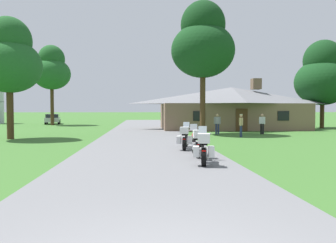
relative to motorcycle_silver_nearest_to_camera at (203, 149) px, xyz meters
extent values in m
plane|color=#386628|center=(-1.94, 12.29, -0.61)|extent=(500.00, 500.00, 0.00)
cube|color=slate|center=(-1.94, 10.29, -0.58)|extent=(6.40, 80.00, 0.06)
cylinder|color=black|center=(0.16, 0.95, -0.23)|extent=(0.21, 0.65, 0.64)
cylinder|color=black|center=(-0.08, -0.47, -0.23)|extent=(0.26, 0.66, 0.64)
cube|color=silver|center=(0.04, 0.22, -0.17)|extent=(0.35, 0.59, 0.30)
ellipsoid|color=#B2B5BC|center=(0.08, 0.48, 0.28)|extent=(0.38, 0.56, 0.26)
cube|color=black|center=(0.00, 0.02, 0.19)|extent=(0.36, 0.56, 0.10)
cylinder|color=silver|center=(0.15, 0.91, 0.47)|extent=(0.66, 0.14, 0.03)
cylinder|color=silver|center=(0.16, 0.95, 0.13)|extent=(0.10, 0.24, 0.73)
cube|color=#B2BCC6|center=(0.17, 1.01, 0.61)|extent=(0.33, 0.16, 0.27)
sphere|color=silver|center=(0.15, 0.91, 0.33)|extent=(0.11, 0.11, 0.11)
cube|color=silver|center=(-0.09, -0.52, 0.41)|extent=(0.45, 0.42, 0.32)
cube|color=red|center=(-0.11, -0.69, 0.00)|extent=(0.14, 0.05, 0.06)
cylinder|color=silver|center=(0.11, -0.18, -0.33)|extent=(0.16, 0.55, 0.07)
cube|color=silver|center=(-0.33, -0.38, -0.05)|extent=(0.26, 0.43, 0.36)
cube|color=silver|center=(0.19, -0.46, -0.05)|extent=(0.26, 0.43, 0.36)
cylinder|color=black|center=(0.13, 2.87, -0.23)|extent=(0.14, 0.64, 0.64)
cylinder|color=black|center=(0.07, 1.43, -0.23)|extent=(0.18, 0.65, 0.64)
cube|color=silver|center=(0.10, 2.13, -0.17)|extent=(0.29, 0.57, 0.30)
ellipsoid|color=maroon|center=(0.11, 2.39, 0.28)|extent=(0.32, 0.53, 0.26)
cube|color=black|center=(0.09, 1.93, 0.19)|extent=(0.30, 0.53, 0.10)
cylinder|color=silver|center=(0.13, 2.83, 0.47)|extent=(0.66, 0.06, 0.03)
cylinder|color=silver|center=(0.13, 2.87, 0.13)|extent=(0.07, 0.24, 0.73)
cube|color=#B2BCC6|center=(0.14, 2.93, 0.61)|extent=(0.32, 0.12, 0.27)
sphere|color=silver|center=(0.13, 2.83, 0.33)|extent=(0.11, 0.11, 0.11)
cube|color=silver|center=(0.06, 1.38, 0.41)|extent=(0.42, 0.38, 0.32)
cube|color=red|center=(0.06, 1.21, 0.00)|extent=(0.14, 0.04, 0.06)
cylinder|color=silver|center=(0.22, 1.75, -0.33)|extent=(0.10, 0.55, 0.07)
cylinder|color=black|center=(0.11, 5.18, -0.23)|extent=(0.24, 0.65, 0.64)
cylinder|color=black|center=(-0.18, 3.77, -0.23)|extent=(0.28, 0.66, 0.64)
cube|color=silver|center=(-0.04, 4.45, -0.17)|extent=(0.37, 0.60, 0.30)
ellipsoid|color=#1E3899|center=(0.02, 4.71, 0.28)|extent=(0.40, 0.57, 0.26)
cube|color=black|center=(-0.08, 4.26, 0.19)|extent=(0.38, 0.57, 0.10)
cylinder|color=silver|center=(0.10, 5.14, 0.47)|extent=(0.65, 0.16, 0.03)
cylinder|color=silver|center=(0.11, 5.18, 0.13)|extent=(0.11, 0.24, 0.73)
cube|color=#B2BCC6|center=(0.12, 5.24, 0.61)|extent=(0.34, 0.17, 0.27)
sphere|color=silver|center=(0.10, 5.14, 0.33)|extent=(0.11, 0.11, 0.11)
cube|color=silver|center=(-0.19, 3.72, 0.41)|extent=(0.46, 0.43, 0.32)
cube|color=red|center=(-0.22, 3.55, 0.00)|extent=(0.14, 0.06, 0.06)
cylinder|color=silver|center=(0.02, 4.05, -0.33)|extent=(0.18, 0.55, 0.07)
cube|color=silver|center=(-0.42, 3.87, -0.05)|extent=(0.28, 0.43, 0.36)
cube|color=silver|center=(0.09, 3.76, -0.05)|extent=(0.28, 0.43, 0.36)
cube|color=brown|center=(6.99, 20.84, 0.69)|extent=(14.20, 6.66, 2.60)
pyramid|color=slate|center=(6.99, 20.84, 2.85)|extent=(15.05, 7.06, 1.70)
cube|color=brown|center=(9.55, 20.84, 4.05)|extent=(0.90, 0.90, 1.10)
cube|color=#472D19|center=(6.99, 17.48, 0.44)|extent=(1.10, 0.08, 2.10)
cube|color=black|center=(3.02, 17.48, 0.82)|extent=(1.10, 0.06, 0.90)
cube|color=black|center=(10.97, 17.48, 0.82)|extent=(1.10, 0.06, 0.90)
cylinder|color=navy|center=(3.82, 14.19, -0.18)|extent=(0.14, 0.14, 0.86)
cylinder|color=navy|center=(4.00, 14.18, -0.18)|extent=(0.14, 0.14, 0.86)
cube|color=gray|center=(3.91, 14.18, 0.53)|extent=(0.38, 0.25, 0.56)
cylinder|color=gray|center=(3.68, 14.20, 0.51)|extent=(0.09, 0.09, 0.58)
cylinder|color=gray|center=(4.14, 14.16, 0.51)|extent=(0.09, 0.09, 0.58)
sphere|color=tan|center=(3.91, 14.18, 0.95)|extent=(0.21, 0.21, 0.21)
cylinder|color=black|center=(7.52, 14.06, -0.18)|extent=(0.14, 0.14, 0.86)
cylinder|color=black|center=(7.64, 13.92, -0.18)|extent=(0.14, 0.14, 0.86)
cube|color=silver|center=(7.58, 13.99, 0.53)|extent=(0.40, 0.42, 0.56)
cylinder|color=silver|center=(7.44, 14.17, 0.51)|extent=(0.09, 0.09, 0.58)
cylinder|color=silver|center=(7.72, 13.82, 0.51)|extent=(0.09, 0.09, 0.58)
sphere|color=tan|center=(7.58, 13.99, 0.95)|extent=(0.21, 0.21, 0.21)
cylinder|color=navy|center=(5.04, 11.49, -0.18)|extent=(0.14, 0.14, 0.86)
cylinder|color=navy|center=(4.96, 11.33, -0.18)|extent=(0.14, 0.14, 0.86)
cube|color=tan|center=(5.00, 11.41, 0.53)|extent=(0.36, 0.42, 0.56)
cylinder|color=tan|center=(5.11, 11.61, 0.51)|extent=(0.09, 0.09, 0.58)
cylinder|color=tan|center=(4.89, 11.21, 0.51)|extent=(0.09, 0.09, 0.58)
sphere|color=tan|center=(5.00, 11.41, 0.95)|extent=(0.21, 0.21, 0.21)
cylinder|color=#B2AD99|center=(5.00, 11.41, 1.05)|extent=(0.22, 0.22, 0.05)
cylinder|color=#422D19|center=(-11.08, 11.17, 1.28)|extent=(0.44, 0.44, 3.78)
ellipsoid|color=#1E5623|center=(-11.08, 11.17, 4.34)|extent=(4.24, 4.24, 3.61)
ellipsoid|color=#1B4E20|center=(-11.08, 11.17, 6.03)|extent=(2.97, 2.97, 3.18)
cylinder|color=#422D19|center=(-13.79, 31.11, 2.06)|extent=(0.44, 0.44, 5.33)
ellipsoid|color=#1E5623|center=(-13.79, 31.11, 6.03)|extent=(4.76, 4.76, 4.04)
ellipsoid|color=#1B4E20|center=(-13.79, 31.11, 7.94)|extent=(3.33, 3.33, 3.57)
cylinder|color=#422D19|center=(2.73, 14.34, 2.07)|extent=(0.44, 0.44, 5.35)
ellipsoid|color=#143D19|center=(2.73, 14.34, 6.16)|extent=(5.12, 5.12, 4.36)
ellipsoid|color=#123716|center=(2.73, 14.34, 8.20)|extent=(3.59, 3.59, 3.84)
cylinder|color=#422D19|center=(17.28, 21.79, 1.08)|extent=(0.44, 0.44, 3.38)
ellipsoid|color=#143D19|center=(17.28, 21.79, 4.38)|extent=(5.84, 5.84, 4.96)
ellipsoid|color=#123716|center=(17.28, 21.79, 6.71)|extent=(4.09, 4.09, 4.38)
cube|color=#ADAFB7|center=(-14.65, 34.42, 0.01)|extent=(2.73, 4.88, 0.60)
cube|color=black|center=(-14.61, 34.23, 0.55)|extent=(2.24, 3.48, 0.48)
cylinder|color=black|center=(-15.77, 35.65, -0.29)|extent=(0.35, 0.67, 0.64)
cylinder|color=black|center=(-14.11, 35.99, -0.29)|extent=(0.35, 0.67, 0.64)
cylinder|color=black|center=(-15.19, 32.86, -0.29)|extent=(0.35, 0.67, 0.64)
cylinder|color=black|center=(-13.53, 33.20, -0.29)|extent=(0.35, 0.67, 0.64)
camera|label=1|loc=(-2.17, -11.10, 1.38)|focal=33.94mm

